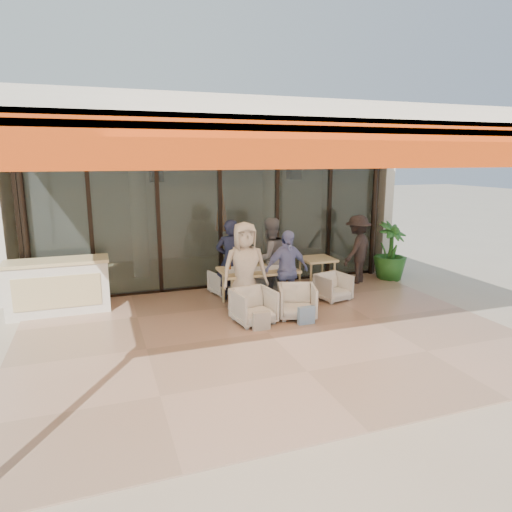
{
  "coord_description": "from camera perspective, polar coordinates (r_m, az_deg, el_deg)",
  "views": [
    {
      "loc": [
        -2.59,
        -6.71,
        2.89
      ],
      "look_at": [
        0.1,
        0.9,
        1.15
      ],
      "focal_mm": 32.0,
      "sensor_mm": 36.0,
      "label": 1
    }
  ],
  "objects": [
    {
      "name": "chair_near_left",
      "position": [
        8.12,
        -0.29,
        -6.1
      ],
      "size": [
        0.76,
        0.73,
        0.69
      ],
      "primitive_type": "imported",
      "rotation": [
        0.0,
        0.0,
        0.15
      ],
      "color": "white",
      "rests_on": "ground"
    },
    {
      "name": "chair_far_right",
      "position": [
        10.1,
        0.67,
        -2.38
      ],
      "size": [
        0.8,
        0.77,
        0.7
      ],
      "primitive_type": "imported",
      "rotation": [
        0.0,
        0.0,
        2.93
      ],
      "color": "white",
      "rests_on": "ground"
    },
    {
      "name": "glass_storefront",
      "position": [
        10.14,
        -4.51,
        4.81
      ],
      "size": [
        8.08,
        0.1,
        3.2
      ],
      "color": "#9EADA3",
      "rests_on": "ground"
    },
    {
      "name": "terrace_structure",
      "position": [
        6.96,
        2.51,
        15.11
      ],
      "size": [
        8.0,
        6.0,
        3.4
      ],
      "color": "silver",
      "rests_on": "ground"
    },
    {
      "name": "side_chair",
      "position": [
        9.53,
        9.63,
        -3.71
      ],
      "size": [
        0.71,
        0.68,
        0.62
      ],
      "primitive_type": "imported",
      "rotation": [
        0.0,
        0.0,
        0.23
      ],
      "color": "white",
      "rests_on": "ground"
    },
    {
      "name": "interior_block",
      "position": [
        12.32,
        -7.36,
        9.0
      ],
      "size": [
        9.05,
        3.62,
        3.52
      ],
      "color": "silver",
      "rests_on": "ground"
    },
    {
      "name": "chair_far_left",
      "position": [
        9.87,
        -3.92,
        -3.12
      ],
      "size": [
        0.69,
        0.67,
        0.59
      ],
      "primitive_type": "imported",
      "rotation": [
        0.0,
        0.0,
        3.41
      ],
      "color": "white",
      "rests_on": "ground"
    },
    {
      "name": "dining_table",
      "position": [
        9.02,
        0.2,
        -1.98
      ],
      "size": [
        1.5,
        0.9,
        0.93
      ],
      "color": "#D8C384",
      "rests_on": "ground"
    },
    {
      "name": "tote_bag_blue",
      "position": [
        8.13,
        6.3,
        -7.46
      ],
      "size": [
        0.3,
        0.1,
        0.34
      ],
      "primitive_type": "cube",
      "color": "#99BFD8",
      "rests_on": "ground"
    },
    {
      "name": "potted_palm",
      "position": [
        11.42,
        16.46,
        0.59
      ],
      "size": [
        1.01,
        1.01,
        1.39
      ],
      "primitive_type": "imported",
      "rotation": [
        0.0,
        0.0,
        0.37
      ],
      "color": "#1E5919",
      "rests_on": "ground"
    },
    {
      "name": "host_counter",
      "position": [
        9.34,
        -23.46,
        -3.49
      ],
      "size": [
        1.85,
        0.65,
        1.04
      ],
      "color": "silver",
      "rests_on": "ground"
    },
    {
      "name": "chair_near_right",
      "position": [
        8.42,
        5.14,
        -5.51
      ],
      "size": [
        0.82,
        0.79,
        0.68
      ],
      "primitive_type": "imported",
      "rotation": [
        0.0,
        0.0,
        -0.3
      ],
      "color": "white",
      "rests_on": "ground"
    },
    {
      "name": "standing_woman",
      "position": [
        10.83,
        12.55,
        0.79
      ],
      "size": [
        1.2,
        1.07,
        1.61
      ],
      "primitive_type": "imported",
      "rotation": [
        0.0,
        0.0,
        3.72
      ],
      "color": "black",
      "rests_on": "ground"
    },
    {
      "name": "diner_periwinkle",
      "position": [
        8.74,
        3.84,
        -1.83
      ],
      "size": [
        0.95,
        0.46,
        1.56
      ],
      "primitive_type": "imported",
      "rotation": [
        0.0,
        0.0,
        0.09
      ],
      "color": "#747FC1",
      "rests_on": "ground"
    },
    {
      "name": "tote_bag_cream",
      "position": [
        7.82,
        0.69,
        -8.2
      ],
      "size": [
        0.3,
        0.1,
        0.34
      ],
      "primitive_type": "cube",
      "color": "silver",
      "rests_on": "ground"
    },
    {
      "name": "diner_navy",
      "position": [
        9.27,
        -3.14,
        -0.59
      ],
      "size": [
        0.72,
        0.6,
        1.69
      ],
      "primitive_type": "imported",
      "rotation": [
        0.0,
        0.0,
        2.78
      ],
      "color": "#171D34",
      "rests_on": "ground"
    },
    {
      "name": "terrace_floor",
      "position": [
        7.75,
        1.54,
        -9.69
      ],
      "size": [
        8.0,
        6.0,
        0.01
      ],
      "primitive_type": "cube",
      "color": "tan",
      "rests_on": "ground"
    },
    {
      "name": "diner_grey",
      "position": [
        9.54,
        1.71,
        -0.24
      ],
      "size": [
        0.93,
        0.79,
        1.68
      ],
      "primitive_type": "imported",
      "rotation": [
        0.0,
        0.0,
        3.34
      ],
      "color": "slate",
      "rests_on": "ground"
    },
    {
      "name": "diner_cream",
      "position": [
        8.43,
        -1.41,
        -1.65
      ],
      "size": [
        0.89,
        0.61,
        1.76
      ],
      "primitive_type": "imported",
      "rotation": [
        0.0,
        0.0,
        -0.05
      ],
      "color": "beige",
      "rests_on": "ground"
    },
    {
      "name": "ground",
      "position": [
        7.76,
        1.54,
        -9.73
      ],
      "size": [
        70.0,
        70.0,
        0.0
      ],
      "primitive_type": "plane",
      "color": "#C6B293",
      "rests_on": "ground"
    },
    {
      "name": "side_table",
      "position": [
        10.09,
        7.64,
        -0.84
      ],
      "size": [
        0.7,
        0.7,
        0.74
      ],
      "color": "#D8C384",
      "rests_on": "ground"
    }
  ]
}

